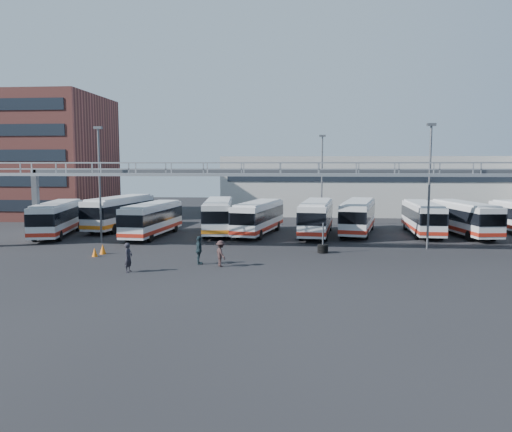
# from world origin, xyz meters

# --- Properties ---
(ground) EXTENTS (140.00, 140.00, 0.00)m
(ground) POSITION_xyz_m (0.00, 0.00, 0.00)
(ground) COLOR black
(ground) RESTS_ON ground
(gantry) EXTENTS (51.40, 5.15, 7.10)m
(gantry) POSITION_xyz_m (0.00, 5.87, 5.51)
(gantry) COLOR gray
(gantry) RESTS_ON ground
(apartment_building) EXTENTS (18.00, 15.00, 16.00)m
(apartment_building) POSITION_xyz_m (-34.00, 30.00, 8.00)
(apartment_building) COLOR brown
(apartment_building) RESTS_ON ground
(warehouse) EXTENTS (42.00, 14.00, 8.00)m
(warehouse) POSITION_xyz_m (12.00, 38.00, 4.00)
(warehouse) COLOR #9E9E99
(warehouse) RESTS_ON ground
(light_pole_left) EXTENTS (0.70, 0.35, 10.21)m
(light_pole_left) POSITION_xyz_m (-16.00, 8.00, 5.73)
(light_pole_left) COLOR #4C4F54
(light_pole_left) RESTS_ON ground
(light_pole_mid) EXTENTS (0.70, 0.35, 10.21)m
(light_pole_mid) POSITION_xyz_m (12.00, 7.00, 5.73)
(light_pole_mid) COLOR #4C4F54
(light_pole_mid) RESTS_ON ground
(light_pole_back) EXTENTS (0.70, 0.35, 10.21)m
(light_pole_back) POSITION_xyz_m (4.00, 22.00, 5.73)
(light_pole_back) COLOR #4C4F54
(light_pole_back) RESTS_ON ground
(bus_0) EXTENTS (4.67, 11.13, 3.30)m
(bus_0) POSITION_xyz_m (-21.85, 11.58, 1.82)
(bus_0) COLOR silver
(bus_0) RESTS_ON ground
(bus_1) EXTENTS (4.13, 11.81, 3.51)m
(bus_1) POSITION_xyz_m (-17.60, 17.06, 1.94)
(bus_1) COLOR silver
(bus_1) RESTS_ON ground
(bus_2) EXTENTS (3.31, 10.80, 3.23)m
(bus_2) POSITION_xyz_m (-12.55, 12.07, 1.79)
(bus_2) COLOR silver
(bus_2) RESTS_ON ground
(bus_3) EXTENTS (3.88, 11.46, 3.41)m
(bus_3) POSITION_xyz_m (-6.62, 14.93, 1.89)
(bus_3) COLOR silver
(bus_3) RESTS_ON ground
(bus_4) EXTENTS (4.55, 11.05, 3.27)m
(bus_4) POSITION_xyz_m (-2.50, 14.31, 1.81)
(bus_4) COLOR silver
(bus_4) RESTS_ON ground
(bus_5) EXTENTS (3.83, 11.40, 3.40)m
(bus_5) POSITION_xyz_m (3.18, 14.29, 1.88)
(bus_5) COLOR silver
(bus_5) RESTS_ON ground
(bus_6) EXTENTS (4.80, 11.37, 3.36)m
(bus_6) POSITION_xyz_m (7.37, 15.74, 1.86)
(bus_6) COLOR silver
(bus_6) RESTS_ON ground
(bus_7) EXTENTS (2.93, 10.67, 3.21)m
(bus_7) POSITION_xyz_m (13.63, 15.64, 1.78)
(bus_7) COLOR silver
(bus_7) RESTS_ON ground
(bus_8) EXTENTS (4.00, 11.07, 3.29)m
(bus_8) POSITION_xyz_m (17.46, 15.24, 1.82)
(bus_8) COLOR silver
(bus_8) RESTS_ON ground
(pedestrian_a) EXTENTS (0.53, 0.74, 1.90)m
(pedestrian_a) POSITION_xyz_m (-9.42, -3.70, 0.95)
(pedestrian_a) COLOR black
(pedestrian_a) RESTS_ON ground
(pedestrian_c) EXTENTS (1.16, 1.33, 1.79)m
(pedestrian_c) POSITION_xyz_m (-3.77, -1.45, 0.89)
(pedestrian_c) COLOR #2E1F1E
(pedestrian_c) RESTS_ON ground
(pedestrian_d) EXTENTS (0.77, 1.24, 1.98)m
(pedestrian_d) POSITION_xyz_m (-5.40, -0.81, 0.99)
(pedestrian_d) COLOR #1A2A30
(pedestrian_d) RESTS_ON ground
(cone_left) EXTENTS (0.51, 0.51, 0.67)m
(cone_left) POSITION_xyz_m (-13.82, 1.36, 0.33)
(cone_left) COLOR orange
(cone_left) RESTS_ON ground
(cone_right) EXTENTS (0.60, 0.60, 0.78)m
(cone_right) POSITION_xyz_m (-13.65, 2.48, 0.39)
(cone_right) COLOR orange
(cone_right) RESTS_ON ground
(tire_stack) EXTENTS (0.83, 0.83, 2.38)m
(tire_stack) POSITION_xyz_m (3.38, 4.50, 0.40)
(tire_stack) COLOR black
(tire_stack) RESTS_ON ground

